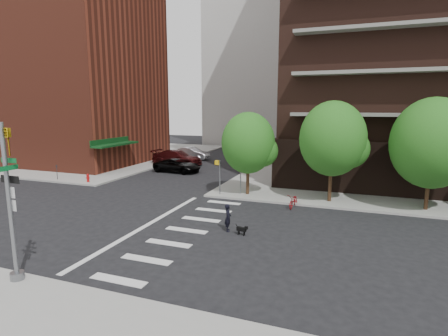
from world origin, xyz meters
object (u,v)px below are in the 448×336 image
object	(u,v)px
parked_car_black	(177,166)
dog_walker	(228,218)
traffic_signal	(12,216)
parked_car_silver	(192,153)
scooter	(293,201)
parked_car_maroon	(177,158)
fire_hydrant	(88,177)

from	to	relation	value
parked_car_black	dog_walker	bearing A→B (deg)	-138.62
traffic_signal	parked_car_black	size ratio (longest dim) A/B	1.20
traffic_signal	parked_car_silver	size ratio (longest dim) A/B	1.26
scooter	dog_walker	xyz separation A→B (m)	(-2.63, -5.82, 0.30)
traffic_signal	parked_car_maroon	bearing A→B (deg)	105.13
parked_car_maroon	parked_car_silver	bearing A→B (deg)	5.71
traffic_signal	dog_walker	world-z (taller)	traffic_signal
parked_car_maroon	parked_car_silver	world-z (taller)	parked_car_maroon
fire_hydrant	parked_car_black	distance (m)	9.07
fire_hydrant	parked_car_silver	size ratio (longest dim) A/B	0.15
parked_car_black	parked_car_silver	world-z (taller)	parked_car_silver
parked_car_silver	scooter	xyz separation A→B (m)	(16.00, -17.85, -0.33)
parked_car_maroon	traffic_signal	bearing A→B (deg)	-164.14
parked_car_black	parked_car_silver	size ratio (longest dim) A/B	1.05
parked_car_black	scooter	bearing A→B (deg)	-118.53
fire_hydrant	parked_car_maroon	world-z (taller)	parked_car_maroon
scooter	fire_hydrant	bearing A→B (deg)	-178.48
scooter	dog_walker	size ratio (longest dim) A/B	1.15
fire_hydrant	dog_walker	xyz separation A→B (m)	(15.68, -7.12, 0.21)
parked_car_silver	dog_walker	xyz separation A→B (m)	(13.38, -23.67, -0.02)
parked_car_maroon	fire_hydrant	bearing A→B (deg)	167.73
scooter	dog_walker	bearing A→B (deg)	-108.73
fire_hydrant	scooter	size ratio (longest dim) A/B	0.42
parked_car_maroon	parked_car_silver	distance (m)	4.81
fire_hydrant	traffic_signal	bearing A→B (deg)	-56.74
traffic_signal	scooter	distance (m)	16.41
traffic_signal	parked_car_maroon	world-z (taller)	traffic_signal
fire_hydrant	scooter	distance (m)	18.35
fire_hydrant	parked_car_black	world-z (taller)	parked_car_black
parked_car_silver	scooter	size ratio (longest dim) A/B	2.72
fire_hydrant	parked_car_black	size ratio (longest dim) A/B	0.15
traffic_signal	dog_walker	distance (m)	10.12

